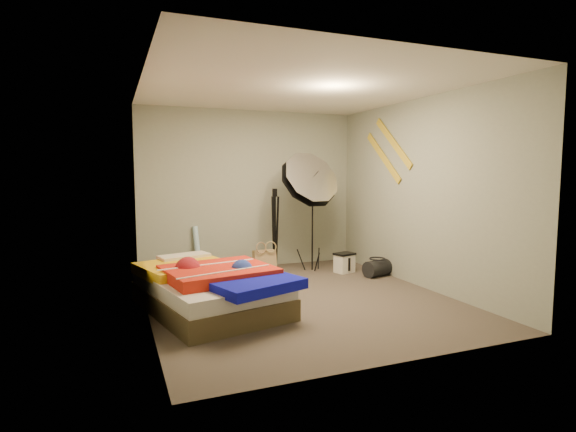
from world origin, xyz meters
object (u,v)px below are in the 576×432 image
camera_tripod (275,224)px  photo_umbrella (308,182)px  tote_bag (265,261)px  wrapping_roll (197,249)px  camera_case (344,263)px  bed (210,287)px  duffel_bag (377,268)px

camera_tripod → photo_umbrella: bearing=-25.9°
photo_umbrella → camera_tripod: (-0.45, 0.22, -0.65)m
photo_umbrella → tote_bag: bearing=161.7°
tote_bag → wrapping_roll: wrapping_roll is taller
camera_case → bed: bed is taller
camera_case → duffel_bag: (0.32, -0.41, -0.02)m
tote_bag → bed: 1.93m
duffel_bag → camera_tripod: (-1.30, 0.84, 0.61)m
duffel_bag → photo_umbrella: size_ratio=0.20×
wrapping_roll → camera_tripod: 1.24m
camera_case → photo_umbrella: (-0.52, 0.21, 1.24)m
camera_tripod → wrapping_roll: bearing=160.0°
wrapping_roll → camera_case: wrapping_roll is taller
duffel_bag → camera_case: bearing=112.6°
wrapping_roll → bed: size_ratio=0.34×
camera_case → bed: (-2.30, -1.13, 0.12)m
camera_case → camera_tripod: bearing=139.7°
photo_umbrella → camera_tripod: size_ratio=1.51×
camera_case → camera_tripod: (-0.97, 0.43, 0.60)m
bed → camera_tripod: bearing=49.7°
wrapping_roll → camera_tripod: camera_tripod is taller
photo_umbrella → camera_case: bearing=-22.3°
tote_bag → camera_case: 1.22m
bed → camera_case: bearing=26.1°
wrapping_roll → bed: (-0.21, -1.97, -0.10)m
bed → camera_tripod: 2.10m
camera_case → duffel_bag: camera_case is taller
camera_case → photo_umbrella: 1.37m
tote_bag → duffel_bag: size_ratio=0.90×
duffel_bag → camera_tripod: size_ratio=0.31×
duffel_bag → wrapping_roll: bearing=137.1°
duffel_bag → photo_umbrella: 1.64m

